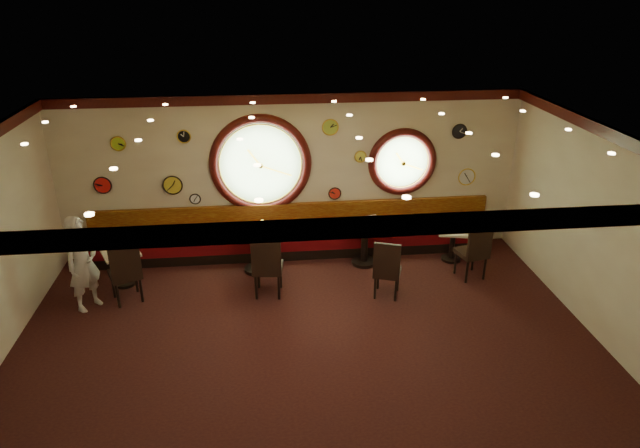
{
  "coord_description": "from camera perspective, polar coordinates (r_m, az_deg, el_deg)",
  "views": [
    {
      "loc": [
        -0.61,
        -7.62,
        5.23
      ],
      "look_at": [
        0.32,
        0.8,
        1.5
      ],
      "focal_mm": 32.0,
      "sensor_mm": 36.0,
      "label": 1
    }
  ],
  "objects": [
    {
      "name": "ceiling",
      "position": [
        7.91,
        -1.67,
        8.89
      ],
      "size": [
        9.0,
        6.0,
        0.02
      ],
      "primitive_type": "cube",
      "color": "gold",
      "rests_on": "wall_back"
    },
    {
      "name": "porthole_left_frame",
      "position": [
        11.12,
        -5.96,
        5.95
      ],
      "size": [
        1.98,
        0.18,
        1.98
      ],
      "primitive_type": "torus",
      "rotation": [
        1.57,
        0.0,
        0.0
      ],
      "color": "#370B0A",
      "rests_on": "wall_back"
    },
    {
      "name": "wall_clock_7",
      "position": [
        11.34,
        -14.51,
        3.79
      ],
      "size": [
        0.36,
        0.03,
        0.36
      ],
      "primitive_type": "cylinder",
      "rotation": [
        1.57,
        0.0,
        0.0
      ],
      "color": "gold",
      "rests_on": "wall_back"
    },
    {
      "name": "wall_clock_5",
      "position": [
        11.0,
        1.03,
        9.66
      ],
      "size": [
        0.3,
        0.03,
        0.3
      ],
      "primitive_type": "cylinder",
      "rotation": [
        1.57,
        0.0,
        0.0
      ],
      "color": "#A5BF3B",
      "rests_on": "wall_back"
    },
    {
      "name": "table_b",
      "position": [
        10.8,
        -6.4,
        -2.13
      ],
      "size": [
        0.88,
        0.88,
        0.86
      ],
      "color": "black",
      "rests_on": "floor"
    },
    {
      "name": "condiment_b_salt",
      "position": [
        10.73,
        -6.79,
        -0.18
      ],
      "size": [
        0.03,
        0.03,
        0.1
      ],
      "primitive_type": "cylinder",
      "color": "silver",
      "rests_on": "table_b"
    },
    {
      "name": "molding_back",
      "position": [
        10.8,
        -2.99,
        12.41
      ],
      "size": [
        9.0,
        0.1,
        0.18
      ],
      "primitive_type": "cube",
      "color": "#370B0A",
      "rests_on": "wall_back"
    },
    {
      "name": "wall_clock_8",
      "position": [
        11.03,
        -13.46,
        8.52
      ],
      "size": [
        0.24,
        0.03,
        0.24
      ],
      "primitive_type": "cylinder",
      "rotation": [
        1.57,
        0.0,
        0.0
      ],
      "color": "black",
      "rests_on": "wall_back"
    },
    {
      "name": "condiment_d_pepper",
      "position": [
        11.33,
        13.52,
        -0.37
      ],
      "size": [
        0.04,
        0.04,
        0.11
      ],
      "primitive_type": "cylinder",
      "color": "#BCBBC0",
      "rests_on": "table_d"
    },
    {
      "name": "table_c",
      "position": [
        11.04,
        4.49,
        -1.5
      ],
      "size": [
        0.9,
        0.9,
        0.84
      ],
      "color": "black",
      "rests_on": "floor"
    },
    {
      "name": "condiment_a_bottle",
      "position": [
        10.8,
        -19.14,
        -2.22
      ],
      "size": [
        0.04,
        0.04,
        0.14
      ],
      "primitive_type": "cylinder",
      "color": "gold",
      "rests_on": "table_a"
    },
    {
      "name": "molding_right",
      "position": [
        9.39,
        26.85,
        8.17
      ],
      "size": [
        0.1,
        6.0,
        0.18
      ],
      "primitive_type": "cube",
      "color": "#370B0A",
      "rests_on": "wall_back"
    },
    {
      "name": "porthole_left_ring",
      "position": [
        11.1,
        -5.96,
        5.9
      ],
      "size": [
        1.61,
        0.03,
        1.61
      ],
      "primitive_type": "torus",
      "rotation": [
        1.57,
        0.0,
        0.0
      ],
      "color": "gold",
      "rests_on": "wall_back"
    },
    {
      "name": "condiment_c_pepper",
      "position": [
        10.86,
        4.87,
        0.12
      ],
      "size": [
        0.03,
        0.03,
        0.09
      ],
      "primitive_type": "cylinder",
      "color": "#BBBBC0",
      "rests_on": "table_c"
    },
    {
      "name": "chair_a",
      "position": [
        10.19,
        -18.92,
        -4.12
      ],
      "size": [
        0.66,
        0.66,
        0.74
      ],
      "rotation": [
        0.0,
        0.0,
        0.4
      ],
      "color": "black",
      "rests_on": "floor"
    },
    {
      "name": "condiment_d_salt",
      "position": [
        11.41,
        12.89,
        -0.16
      ],
      "size": [
        0.04,
        0.04,
        0.1
      ],
      "primitive_type": "cylinder",
      "color": "silver",
      "rests_on": "table_d"
    },
    {
      "name": "wall_clock_1",
      "position": [
        11.63,
        13.75,
        9.01
      ],
      "size": [
        0.28,
        0.03,
        0.28
      ],
      "primitive_type": "cylinder",
      "rotation": [
        1.57,
        0.0,
        0.0
      ],
      "color": "black",
      "rests_on": "wall_back"
    },
    {
      "name": "condiment_c_bottle",
      "position": [
        10.98,
        5.34,
        0.5
      ],
      "size": [
        0.04,
        0.04,
        0.14
      ],
      "primitive_type": "cylinder",
      "color": "gold",
      "rests_on": "table_c"
    },
    {
      "name": "porthole_right_frame",
      "position": [
        11.49,
        8.23,
        6.15
      ],
      "size": [
        1.38,
        0.18,
        1.38
      ],
      "primitive_type": "torus",
      "rotation": [
        1.57,
        0.0,
        0.0
      ],
      "color": "#370B0A",
      "rests_on": "wall_back"
    },
    {
      "name": "wall_clock_0",
      "position": [
        11.41,
        1.48,
        3.08
      ],
      "size": [
        0.24,
        0.03,
        0.24
      ],
      "primitive_type": "cylinder",
      "rotation": [
        1.57,
        0.0,
        0.0
      ],
      "color": "red",
      "rests_on": "wall_back"
    },
    {
      "name": "banquette_back",
      "position": [
        11.48,
        -2.74,
        0.78
      ],
      "size": [
        8.0,
        0.1,
        0.55
      ],
      "primitive_type": "cube",
      "color": "#611407",
      "rests_on": "wall_back"
    },
    {
      "name": "condiment_d_bottle",
      "position": [
        11.43,
        13.81,
        -0.07
      ],
      "size": [
        0.05,
        0.05,
        0.15
      ],
      "primitive_type": "cylinder",
      "color": "orange",
      "rests_on": "table_d"
    },
    {
      "name": "condiment_a_pepper",
      "position": [
        10.73,
        -19.09,
        -2.52
      ],
      "size": [
        0.03,
        0.03,
        0.09
      ],
      "primitive_type": "cylinder",
      "color": "#BCBCC1",
      "rests_on": "table_a"
    },
    {
      "name": "wall_front",
      "position": [
        5.9,
        0.99,
        -14.16
      ],
      "size": [
        9.0,
        0.02,
        3.2
      ],
      "primitive_type": "cube",
      "color": "beige",
      "rests_on": "floor"
    },
    {
      "name": "floor",
      "position": [
        9.26,
        -1.44,
        -10.62
      ],
      "size": [
        9.0,
        6.0,
        0.0
      ],
      "primitive_type": "cube",
      "color": "black",
      "rests_on": "ground"
    },
    {
      "name": "chair_d",
      "position": [
        10.77,
        15.31,
        -2.19
      ],
      "size": [
        0.59,
        0.59,
        0.72
      ],
      "rotation": [
        0.0,
        0.0,
        0.24
      ],
      "color": "black",
      "rests_on": "floor"
    },
    {
      "name": "wall_clock_2",
      "position": [
        11.98,
        14.45,
        4.6
      ],
      "size": [
        0.34,
        0.03,
        0.34
      ],
      "primitive_type": "cylinder",
      "rotation": [
        1.57,
        0.0,
        0.0
      ],
      "color": "white",
      "rests_on": "wall_back"
    },
    {
      "name": "condiment_c_salt",
      "position": [
        10.91,
        4.36,
        0.22
      ],
      "size": [
        0.03,
        0.03,
        0.09
      ],
      "primitive_type": "cylinder",
      "color": "#B9BABE",
      "rests_on": "table_c"
    },
    {
      "name": "chair_c",
      "position": [
        9.88,
        6.72,
        -4.19
      ],
      "size": [
        0.58,
        0.58,
        0.68
      ],
      "rotation": [
        0.0,
        0.0,
        -0.34
      ],
      "color": "black",
      "rests_on": "floor"
    },
    {
      "name": "banquette_base",
      "position": [
        11.56,
        -2.6,
        -2.61
      ],
      "size": [
        8.0,
        0.55,
        0.2
      ],
      "primitive_type": "cube",
      "color": "black",
      "rests_on": "floor"
    },
    {
      "name": "wall_clock_6",
      "position": [
        11.59,
        -20.91,
        3.65
      ],
      "size": [
        0.32,
        0.03,
        0.32
      ],
      "primitive_type": "cylinder",
      "rotation": [
        1.57,
        0.0,
        0.0
      ],
      "color": "red",
      "rests_on": "wall_back"
    },
    {
      "name": "condiment_b_pepper",
      "position": [
        10.57,
        -6.67,
        -0.52
      ],
      "size": [
        0.04,
        0.04,
        0.11
      ],
      "primitive_type": "cylinder",
      "color": "silver",
      "rests_on": "table_b"
    },
    {
      "name": "porthole_right_glass",
      "position": [
        11.5,
        8.21,
        6.17
      ],
      "size": [
        1.1,
        0.02,
        1.1
      ],
      "primitive_type": "cylinder",
      "rotation": [
        1.57,
        0.0,
        0.0
      ],
      "color": "#85AD67",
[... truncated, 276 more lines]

